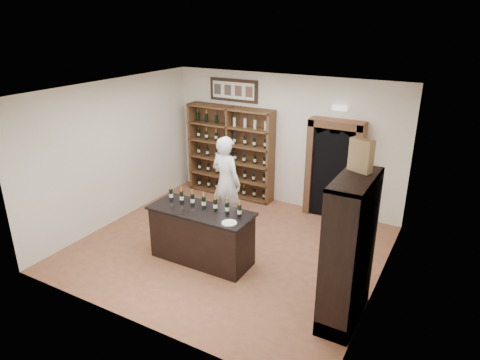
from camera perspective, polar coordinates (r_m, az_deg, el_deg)
name	(u,v)px	position (r m, az deg, el deg)	size (l,w,h in m)	color
floor	(229,248)	(8.32, -1.52, -9.00)	(5.50, 5.50, 0.00)	#96603C
ceiling	(227,91)	(7.30, -1.75, 11.84)	(5.50, 5.50, 0.00)	white
wall_back	(284,141)	(9.80, 5.89, 5.17)	(5.50, 0.04, 3.00)	silver
wall_left	(115,152)	(9.32, -16.34, 3.57)	(0.04, 5.00, 3.00)	silver
wall_right	(385,206)	(6.80, 18.76, -3.26)	(0.04, 5.00, 3.00)	silver
wine_shelf	(231,152)	(10.34, -1.19, 3.81)	(2.20, 0.38, 2.20)	brown
framed_picture	(234,90)	(10.12, -0.85, 11.87)	(1.25, 0.04, 0.52)	black
arched_doorway	(334,167)	(9.36, 12.40, 1.67)	(1.17, 0.35, 2.17)	black
emergency_light	(340,108)	(9.11, 13.20, 9.33)	(0.30, 0.10, 0.10)	white
tasting_counter	(202,236)	(7.74, -5.13, -7.39)	(1.88, 0.78, 1.00)	black
counter_bottle_0	(171,194)	(7.94, -9.18, -1.91)	(0.07, 0.07, 0.30)	black
counter_bottle_1	(182,197)	(7.80, -7.79, -2.26)	(0.07, 0.07, 0.30)	black
counter_bottle_2	(193,200)	(7.67, -6.35, -2.61)	(0.07, 0.07, 0.30)	black
counter_bottle_3	(204,202)	(7.54, -4.86, -2.98)	(0.07, 0.07, 0.30)	black
counter_bottle_4	(215,205)	(7.42, -3.31, -3.35)	(0.07, 0.07, 0.30)	black
counter_bottle_5	(227,208)	(7.30, -1.72, -3.74)	(0.07, 0.07, 0.30)	black
counter_bottle_6	(239,211)	(7.19, -0.07, -4.13)	(0.07, 0.07, 0.30)	black
side_cabinet	(349,273)	(6.40, 14.30, -11.96)	(0.48, 1.20, 2.20)	black
shopkeeper	(226,182)	(8.78, -1.86, -0.30)	(0.71, 0.47, 1.95)	white
plate	(229,223)	(7.00, -1.45, -5.76)	(0.25, 0.25, 0.02)	silver
wine_crate	(361,155)	(5.94, 15.85, 3.17)	(0.32, 0.13, 0.45)	tan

